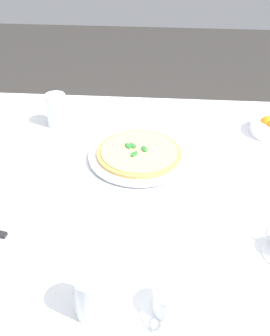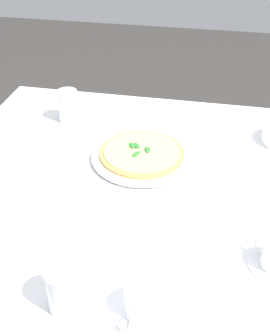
{
  "view_description": "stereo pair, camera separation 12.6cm",
  "coord_description": "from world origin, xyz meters",
  "views": [
    {
      "loc": [
        -0.09,
        0.97,
        1.53
      ],
      "look_at": [
        -0.01,
        -0.08,
        0.77
      ],
      "focal_mm": 44.93,
      "sensor_mm": 36.0,
      "label": 1
    },
    {
      "loc": [
        -0.21,
        0.95,
        1.53
      ],
      "look_at": [
        -0.01,
        -0.08,
        0.77
      ],
      "focal_mm": 44.93,
      "sensor_mm": 36.0,
      "label": 2
    }
  ],
  "objects": [
    {
      "name": "ground_plane",
      "position": [
        0.0,
        0.0,
        0.0
      ],
      "size": [
        8.0,
        8.0,
        0.0
      ],
      "primitive_type": "plane",
      "color": "#33302D"
    },
    {
      "name": "dining_table",
      "position": [
        0.0,
        0.0,
        0.63
      ],
      "size": [
        1.22,
        1.22,
        0.75
      ],
      "color": "white",
      "rests_on": "ground_plane"
    },
    {
      "name": "pizza_plate",
      "position": [
        -0.01,
        -0.16,
        0.76
      ],
      "size": [
        0.33,
        0.33,
        0.02
      ],
      "color": "white",
      "rests_on": "dining_table"
    },
    {
      "name": "pizza",
      "position": [
        -0.01,
        -0.16,
        0.77
      ],
      "size": [
        0.28,
        0.28,
        0.02
      ],
      "color": "tan",
      "rests_on": "pizza_plate"
    },
    {
      "name": "coffee_cup_far_left",
      "position": [
        -0.12,
        0.41,
        0.78
      ],
      "size": [
        0.13,
        0.13,
        0.06
      ],
      "color": "white",
      "rests_on": "dining_table"
    },
    {
      "name": "water_glass_near_left",
      "position": [
        0.3,
        -0.36,
        0.8
      ],
      "size": [
        0.07,
        0.07,
        0.12
      ],
      "color": "white",
      "rests_on": "dining_table"
    },
    {
      "name": "water_glass_far_right",
      "position": [
        0.04,
        0.42,
        0.8
      ],
      "size": [
        0.08,
        0.08,
        0.11
      ],
      "color": "white",
      "rests_on": "dining_table"
    }
  ]
}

